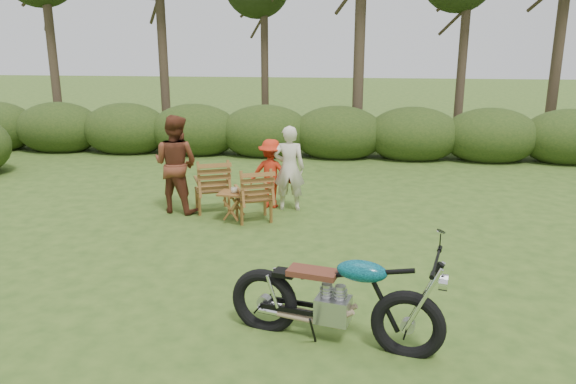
# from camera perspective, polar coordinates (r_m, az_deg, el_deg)

# --- Properties ---
(ground) EXTENTS (80.00, 80.00, 0.00)m
(ground) POSITION_cam_1_polar(r_m,az_deg,el_deg) (6.91, 2.84, -11.75)
(ground) COLOR #2E4818
(ground) RESTS_ON ground
(tree_line) EXTENTS (22.52, 11.62, 8.14)m
(tree_line) POSITION_cam_1_polar(r_m,az_deg,el_deg) (15.89, 7.39, 17.69)
(tree_line) COLOR #39291F
(tree_line) RESTS_ON ground
(motorcycle) EXTENTS (2.35, 1.34, 1.27)m
(motorcycle) POSITION_cam_1_polar(r_m,az_deg,el_deg) (6.30, 4.53, -14.71)
(motorcycle) COLOR #0B8296
(motorcycle) RESTS_ON ground
(lawn_chair_right) EXTENTS (0.87, 0.87, 0.96)m
(lawn_chair_right) POSITION_cam_1_polar(r_m,az_deg,el_deg) (10.06, -3.49, -2.86)
(lawn_chair_right) COLOR brown
(lawn_chair_right) RESTS_ON ground
(lawn_chair_left) EXTENTS (0.89, 0.89, 1.00)m
(lawn_chair_left) POSITION_cam_1_polar(r_m,az_deg,el_deg) (10.67, -7.63, -1.91)
(lawn_chair_left) COLOR brown
(lawn_chair_left) RESTS_ON ground
(side_table) EXTENTS (0.58, 0.50, 0.54)m
(side_table) POSITION_cam_1_polar(r_m,az_deg,el_deg) (9.93, -5.51, -1.53)
(side_table) COLOR #5B3316
(side_table) RESTS_ON ground
(cup) EXTENTS (0.13, 0.13, 0.10)m
(cup) POSITION_cam_1_polar(r_m,az_deg,el_deg) (9.81, -5.48, 0.18)
(cup) COLOR beige
(cup) RESTS_ON side_table
(adult_a) EXTENTS (0.60, 0.41, 1.60)m
(adult_a) POSITION_cam_1_polar(r_m,az_deg,el_deg) (10.66, 0.11, -1.77)
(adult_a) COLOR beige
(adult_a) RESTS_ON ground
(adult_b) EXTENTS (1.03, 0.89, 1.81)m
(adult_b) POSITION_cam_1_polar(r_m,az_deg,el_deg) (10.77, -11.08, -1.90)
(adult_b) COLOR brown
(adult_b) RESTS_ON ground
(child) EXTENTS (0.90, 0.57, 1.32)m
(child) POSITION_cam_1_polar(r_m,az_deg,el_deg) (10.83, -1.69, -1.50)
(child) COLOR red
(child) RESTS_ON ground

